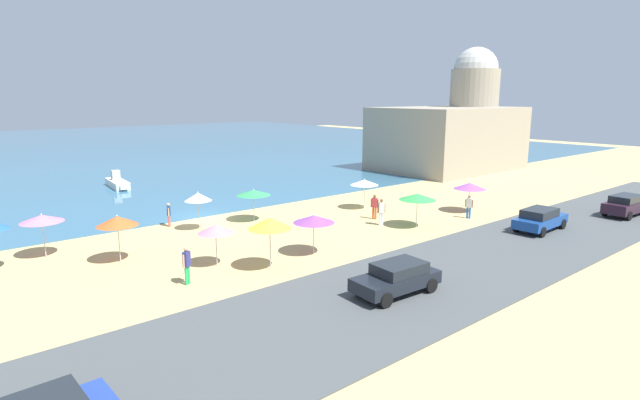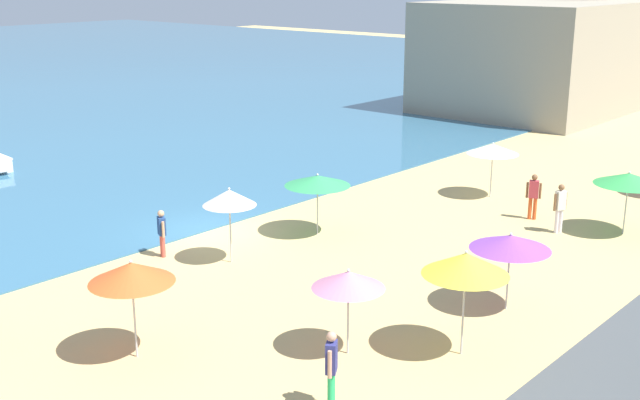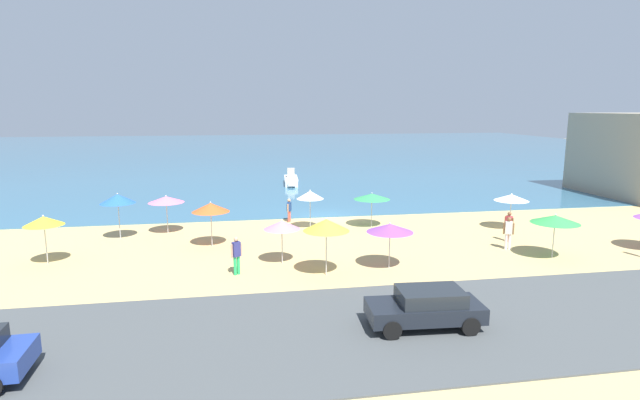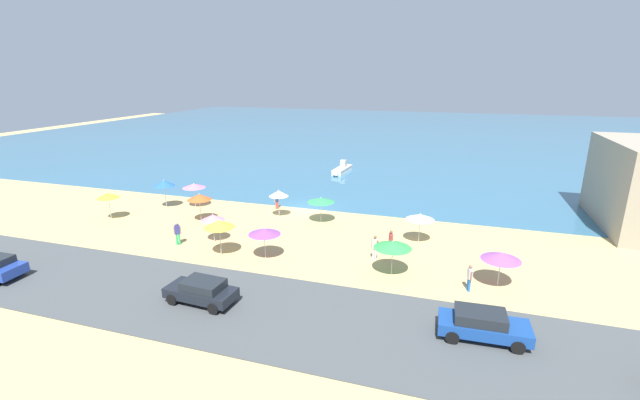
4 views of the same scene
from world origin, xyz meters
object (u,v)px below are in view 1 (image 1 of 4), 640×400
(beach_umbrella_1, at_px, (314,219))
(parked_car_2, at_px, (540,219))
(beach_umbrella_8, at_px, (42,219))
(bather_2, at_px, (169,213))
(harbor_fortress, at_px, (455,129))
(parked_car_0, at_px, (627,205))
(beach_umbrella_9, at_px, (198,197))
(beach_umbrella_7, at_px, (470,186))
(bather_1, at_px, (375,205))
(beach_umbrella_2, at_px, (270,223))
(beach_umbrella_6, at_px, (117,221))
(beach_umbrella_10, at_px, (216,229))
(bather_4, at_px, (381,210))
(bather_0, at_px, (187,263))
(skiff_nearshore, at_px, (117,183))
(beach_umbrella_4, at_px, (253,193))
(parked_car_3, at_px, (397,277))
(beach_umbrella_3, at_px, (364,182))
(beach_umbrella_11, at_px, (417,197))
(bather_3, at_px, (469,205))

(beach_umbrella_1, distance_m, parked_car_2, 15.06)
(beach_umbrella_8, height_order, bather_2, beach_umbrella_8)
(beach_umbrella_8, xyz_separation_m, harbor_fortress, (44.94, 6.34, 2.49))
(parked_car_0, bearing_deg, beach_umbrella_9, 147.54)
(beach_umbrella_7, bearing_deg, bather_1, 157.20)
(beach_umbrella_2, relative_size, beach_umbrella_7, 1.17)
(beach_umbrella_6, distance_m, beach_umbrella_10, 5.18)
(bather_4, xyz_separation_m, parked_car_0, (15.32, -9.43, -0.16))
(beach_umbrella_2, relative_size, bather_0, 1.50)
(beach_umbrella_1, xyz_separation_m, skiff_nearshore, (-1.61, 27.22, -1.52))
(beach_umbrella_4, height_order, parked_car_3, beach_umbrella_4)
(beach_umbrella_3, relative_size, beach_umbrella_9, 0.92)
(beach_umbrella_11, xyz_separation_m, parked_car_0, (13.88, -7.62, -1.18))
(beach_umbrella_1, distance_m, beach_umbrella_7, 15.15)
(harbor_fortress, bearing_deg, bather_0, -159.95)
(beach_umbrella_3, bearing_deg, bather_3, -62.93)
(beach_umbrella_6, bearing_deg, parked_car_0, -22.39)
(parked_car_2, bearing_deg, beach_umbrella_6, 154.17)
(beach_umbrella_4, height_order, beach_umbrella_7, beach_umbrella_7)
(beach_umbrella_2, xyz_separation_m, bather_0, (-4.06, 0.74, -1.35))
(bather_0, relative_size, bather_2, 1.13)
(bather_0, bearing_deg, beach_umbrella_1, -1.82)
(beach_umbrella_8, distance_m, parked_car_0, 37.71)
(beach_umbrella_1, xyz_separation_m, beach_umbrella_4, (1.45, 8.33, 0.02))
(beach_umbrella_10, xyz_separation_m, bather_3, (18.44, -2.28, -1.00))
(beach_umbrella_7, bearing_deg, beach_umbrella_4, 150.23)
(beach_umbrella_11, bearing_deg, bather_4, 128.63)
(beach_umbrella_3, distance_m, beach_umbrella_10, 15.62)
(bather_0, xyz_separation_m, bather_2, (3.59, 10.41, -0.13))
(beach_umbrella_1, bearing_deg, parked_car_0, -18.30)
(parked_car_2, bearing_deg, beach_umbrella_9, 139.54)
(beach_umbrella_10, relative_size, bather_1, 1.27)
(beach_umbrella_8, xyz_separation_m, skiff_nearshore, (9.74, 18.43, -1.66))
(bather_4, bearing_deg, bather_0, -173.30)
(beach_umbrella_3, distance_m, beach_umbrella_7, 7.73)
(beach_umbrella_6, distance_m, beach_umbrella_8, 4.42)
(bather_2, relative_size, bather_4, 0.88)
(bather_2, xyz_separation_m, skiff_nearshore, (2.04, 16.59, -0.43))
(beach_umbrella_1, height_order, beach_umbrella_7, beach_umbrella_7)
(beach_umbrella_7, xyz_separation_m, parked_car_0, (7.50, -7.98, -1.11))
(beach_umbrella_10, xyz_separation_m, parked_car_2, (18.96, -7.15, -1.13))
(parked_car_0, bearing_deg, harbor_fortress, 64.17)
(beach_umbrella_2, bearing_deg, bather_2, 92.42)
(parked_car_0, bearing_deg, beach_umbrella_1, 161.70)
(bather_2, bearing_deg, bather_1, -31.36)
(beach_umbrella_8, relative_size, bather_0, 1.32)
(bather_1, height_order, bather_2, bather_1)
(beach_umbrella_3, distance_m, bather_4, 5.10)
(bather_1, relative_size, harbor_fortress, 0.11)
(beach_umbrella_11, height_order, parked_car_3, beach_umbrella_11)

